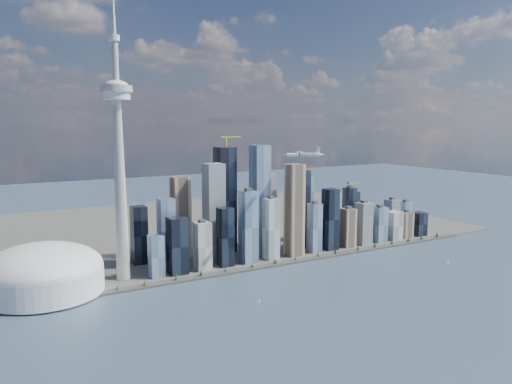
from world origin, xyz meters
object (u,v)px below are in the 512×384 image
needle_tower (119,155)px  sailboat_west (259,301)px  dome_stadium (43,272)px  sailboat_east (448,262)px  airplane (303,154)px

needle_tower → sailboat_west: bearing=-54.5°
dome_stadium → sailboat_east: size_ratio=23.97×
dome_stadium → sailboat_west: 376.11m
sailboat_east → dome_stadium: bearing=168.5°
dome_stadium → sailboat_west: size_ratio=21.97×
needle_tower → sailboat_east: size_ratio=65.99×
dome_stadium → sailboat_east: dome_stadium is taller
needle_tower → airplane: needle_tower is taller
needle_tower → airplane: size_ratio=7.19×
dome_stadium → sailboat_east: 798.74m
sailboat_east → sailboat_west: bearing=-175.4°
dome_stadium → airplane: bearing=-12.9°
dome_stadium → airplane: 517.55m
sailboat_west → needle_tower: bearing=137.9°
sailboat_west → sailboat_east: bearing=12.8°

